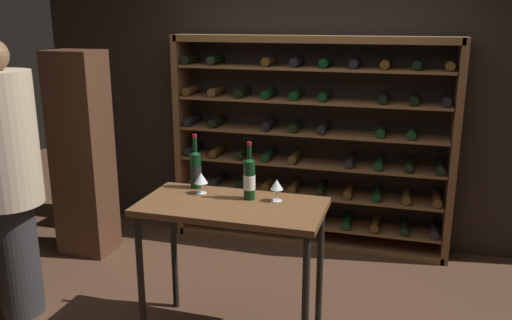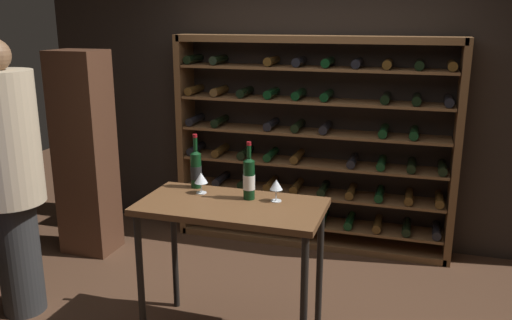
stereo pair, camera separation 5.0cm
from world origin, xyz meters
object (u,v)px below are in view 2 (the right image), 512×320
object	(u,v)px
person_guest_plum_blouse	(8,169)
wine_rack	(312,145)
tasting_table	(231,221)
display_cabinet	(85,154)
wine_glass_stemmed_center	(201,179)
wine_glass_stemmed_left	(276,186)
wine_bottle_amber_reserve	(249,178)
wine_bottle_green_slim	(196,169)

from	to	relation	value
person_guest_plum_blouse	wine_rack	bearing A→B (deg)	85.56
wine_rack	person_guest_plum_blouse	size ratio (longest dim) A/B	1.30
tasting_table	display_cabinet	distance (m)	1.93
person_guest_plum_blouse	wine_glass_stemmed_center	xyz separation A→B (m)	(1.30, 0.26, -0.03)
wine_rack	wine_glass_stemmed_left	size ratio (longest dim) A/B	17.68
wine_rack	wine_bottle_amber_reserve	distance (m)	1.54
wine_rack	wine_bottle_green_slim	world-z (taller)	wine_rack
wine_rack	tasting_table	distance (m)	1.66
person_guest_plum_blouse	display_cabinet	size ratio (longest dim) A/B	1.08
wine_bottle_amber_reserve	wine_glass_stemmed_left	xyz separation A→B (m)	(0.18, 0.01, -0.04)
person_guest_plum_blouse	wine_bottle_amber_reserve	bearing A→B (deg)	48.32
person_guest_plum_blouse	wine_glass_stemmed_center	distance (m)	1.32
wine_rack	display_cabinet	xyz separation A→B (m)	(-1.87, -0.72, -0.05)
wine_rack	person_guest_plum_blouse	xyz separation A→B (m)	(-1.72, -1.78, 0.12)
wine_glass_stemmed_left	person_guest_plum_blouse	bearing A→B (deg)	-171.99
wine_bottle_green_slim	wine_glass_stemmed_left	world-z (taller)	wine_bottle_green_slim
tasting_table	person_guest_plum_blouse	size ratio (longest dim) A/B	0.60
wine_rack	person_guest_plum_blouse	distance (m)	2.48
person_guest_plum_blouse	tasting_table	bearing A→B (deg)	44.54
wine_rack	person_guest_plum_blouse	bearing A→B (deg)	-134.13
tasting_table	wine_bottle_green_slim	xyz separation A→B (m)	(-0.33, 0.23, 0.25)
person_guest_plum_blouse	wine_glass_stemmed_left	distance (m)	1.82
wine_rack	wine_bottle_green_slim	xyz separation A→B (m)	(-0.51, -1.41, 0.13)
wine_rack	wine_glass_stemmed_center	xyz separation A→B (m)	(-0.43, -1.52, 0.09)
tasting_table	person_guest_plum_blouse	xyz separation A→B (m)	(-1.55, -0.13, 0.24)
tasting_table	wine_bottle_green_slim	bearing A→B (deg)	145.05
wine_glass_stemmed_left	display_cabinet	bearing A→B (deg)	157.62
wine_rack	wine_bottle_amber_reserve	size ratio (longest dim) A/B	6.74
wine_bottle_amber_reserve	wine_glass_stemmed_center	world-z (taller)	wine_bottle_amber_reserve
person_guest_plum_blouse	wine_bottle_green_slim	size ratio (longest dim) A/B	5.22
person_guest_plum_blouse	wine_bottle_green_slim	distance (m)	1.27
wine_bottle_amber_reserve	wine_glass_stemmed_center	xyz separation A→B (m)	(-0.33, 0.01, -0.04)
person_guest_plum_blouse	wine_glass_stemmed_center	world-z (taller)	person_guest_plum_blouse
wine_glass_stemmed_center	wine_glass_stemmed_left	size ratio (longest dim) A/B	0.99
display_cabinet	wine_bottle_green_slim	world-z (taller)	display_cabinet
wine_bottle_green_slim	wine_glass_stemmed_left	xyz separation A→B (m)	(0.59, -0.11, -0.03)
person_guest_plum_blouse	wine_bottle_amber_reserve	world-z (taller)	person_guest_plum_blouse
wine_rack	wine_glass_stemmed_left	world-z (taller)	wine_rack
display_cabinet	wine_bottle_green_slim	size ratio (longest dim) A/B	4.85
wine_glass_stemmed_center	wine_bottle_amber_reserve	bearing A→B (deg)	-2.48
wine_glass_stemmed_left	wine_glass_stemmed_center	bearing A→B (deg)	179.16
person_guest_plum_blouse	wine_glass_stemmed_left	world-z (taller)	person_guest_plum_blouse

